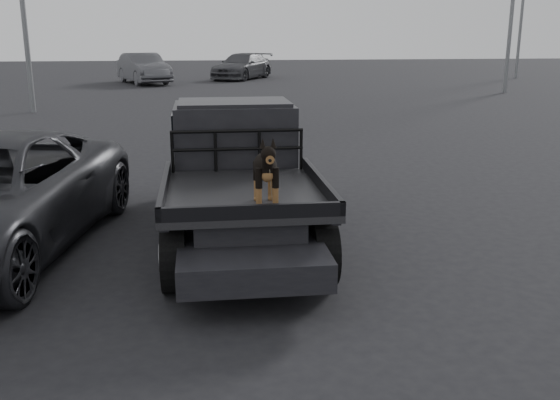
{
  "coord_description": "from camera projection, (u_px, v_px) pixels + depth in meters",
  "views": [
    {
      "loc": [
        -0.91,
        -6.16,
        2.76
      ],
      "look_at": [
        -0.16,
        -0.33,
        1.18
      ],
      "focal_mm": 40.0,
      "sensor_mm": 36.0,
      "label": 1
    }
  ],
  "objects": [
    {
      "name": "ground",
      "position": [
        291.0,
        297.0,
        6.73
      ],
      "size": [
        120.0,
        120.0,
        0.0
      ],
      "primitive_type": "plane",
      "color": "black",
      "rests_on": "ground"
    },
    {
      "name": "flatbed_ute",
      "position": [
        239.0,
        207.0,
        8.51
      ],
      "size": [
        2.0,
        5.4,
        0.92
      ],
      "primitive_type": null,
      "color": "black",
      "rests_on": "ground"
    },
    {
      "name": "ute_cab",
      "position": [
        234.0,
        131.0,
        9.18
      ],
      "size": [
        1.72,
        1.3,
        0.88
      ],
      "primitive_type": null,
      "color": "black",
      "rests_on": "flatbed_ute"
    },
    {
      "name": "headache_rack",
      "position": [
        238.0,
        151.0,
        8.51
      ],
      "size": [
        1.8,
        0.08,
        0.55
      ],
      "primitive_type": null,
      "color": "black",
      "rests_on": "flatbed_ute"
    },
    {
      "name": "dog",
      "position": [
        265.0,
        172.0,
        6.81
      ],
      "size": [
        0.32,
        0.6,
        0.74
      ],
      "primitive_type": null,
      "color": "black",
      "rests_on": "flatbed_ute"
    },
    {
      "name": "distant_car_a",
      "position": [
        144.0,
        68.0,
        34.64
      ],
      "size": [
        3.46,
        5.35,
        1.67
      ],
      "primitive_type": "imported",
      "rotation": [
        0.0,
        0.0,
        0.37
      ],
      "color": "#48494D",
      "rests_on": "ground"
    },
    {
      "name": "distant_car_b",
      "position": [
        242.0,
        66.0,
        38.04
      ],
      "size": [
        4.52,
        5.68,
        1.54
      ],
      "primitive_type": "imported",
      "rotation": [
        0.0,
        0.0,
        -0.52
      ],
      "color": "#424247",
      "rests_on": "ground"
    }
  ]
}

